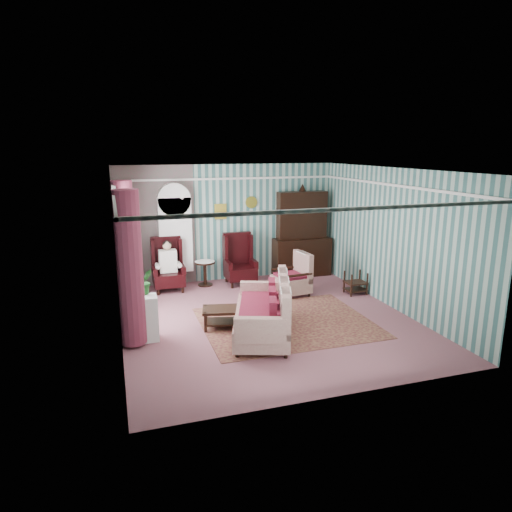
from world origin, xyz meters
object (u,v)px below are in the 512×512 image
object	(u,v)px
dresser_hutch	(302,231)
sofa	(262,311)
nest_table	(356,282)
coffee_table	(226,318)
wingback_left	(168,265)
wingback_right	(240,259)
floral_armchair	(291,272)
seated_woman	(168,266)
plant_stand	(142,319)
bookcase	(176,240)
round_side_table	(205,273)

from	to	relation	value
dresser_hutch	sofa	distance (m)	4.14
nest_table	coffee_table	distance (m)	3.50
wingback_left	wingback_right	world-z (taller)	same
dresser_hutch	sofa	bearing A→B (deg)	-123.19
floral_armchair	coffee_table	world-z (taller)	floral_armchair
sofa	coffee_table	size ratio (longest dim) A/B	2.42
seated_woman	plant_stand	size ratio (longest dim) A/B	1.47
plant_stand	coffee_table	size ratio (longest dim) A/B	0.92
wingback_left	wingback_right	size ratio (longest dim) A/B	1.00
dresser_hutch	wingback_right	size ratio (longest dim) A/B	1.89
floral_armchair	dresser_hutch	bearing A→B (deg)	-38.58
floral_armchair	coffee_table	size ratio (longest dim) A/B	1.22
dresser_hutch	nest_table	distance (m)	2.11
bookcase	dresser_hutch	size ratio (longest dim) A/B	0.95
wingback_left	round_side_table	bearing A→B (deg)	9.46
seated_woman	wingback_left	bearing A→B (deg)	0.00
wingback_left	wingback_right	bearing A→B (deg)	0.00
round_side_table	plant_stand	world-z (taller)	plant_stand
seated_woman	bookcase	bearing A→B (deg)	57.34
nest_table	sofa	xyz separation A→B (m)	(-2.80, -1.59, 0.19)
nest_table	sofa	world-z (taller)	sofa
dresser_hutch	plant_stand	xyz separation A→B (m)	(-4.30, -3.02, -0.78)
wingback_left	coffee_table	size ratio (longest dim) A/B	1.44
dresser_hutch	nest_table	world-z (taller)	dresser_hutch
round_side_table	nest_table	world-z (taller)	round_side_table
plant_stand	wingback_right	bearing A→B (deg)	47.16
bookcase	dresser_hutch	world-z (taller)	dresser_hutch
dresser_hutch	wingback_right	bearing A→B (deg)	-171.23
seated_woman	coffee_table	xyz separation A→B (m)	(0.74, -2.62, -0.40)
wingback_left	seated_woman	world-z (taller)	wingback_left
dresser_hutch	sofa	size ratio (longest dim) A/B	1.12
wingback_right	seated_woman	distance (m)	1.75
wingback_left	coffee_table	xyz separation A→B (m)	(0.74, -2.62, -0.43)
seated_woman	nest_table	xyz separation A→B (m)	(4.07, -1.55, -0.32)
dresser_hutch	coffee_table	world-z (taller)	dresser_hutch
bookcase	wingback_left	world-z (taller)	bookcase
bookcase	floral_armchair	xyz separation A→B (m)	(2.38, -1.56, -0.59)
seated_woman	nest_table	size ratio (longest dim) A/B	2.19
wingback_right	nest_table	bearing A→B (deg)	-33.75
dresser_hutch	floral_armchair	world-z (taller)	dresser_hutch
seated_woman	wingback_right	bearing A→B (deg)	0.00
seated_woman	round_side_table	distance (m)	0.96
seated_woman	sofa	world-z (taller)	seated_woman
plant_stand	floral_armchair	world-z (taller)	floral_armchair
bookcase	round_side_table	size ratio (longest dim) A/B	3.73
round_side_table	nest_table	xyz separation A→B (m)	(3.17, -1.70, -0.03)
bookcase	seated_woman	world-z (taller)	bookcase
round_side_table	sofa	distance (m)	3.32
nest_table	sofa	size ratio (longest dim) A/B	0.26
floral_armchair	round_side_table	bearing A→B (deg)	45.23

